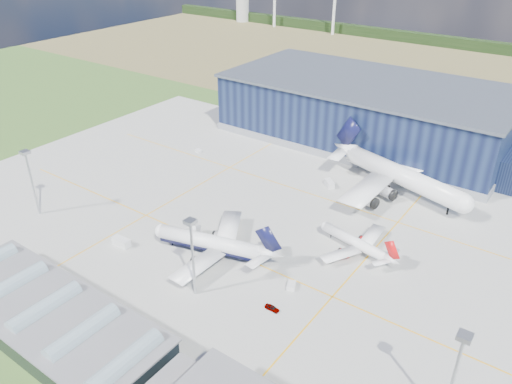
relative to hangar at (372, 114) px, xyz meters
name	(u,v)px	position (x,y,z in m)	size (l,w,h in m)	color
ground	(235,231)	(-2.81, -94.80, -11.62)	(600.00, 600.00, 0.00)	#335B22
apron	(254,217)	(-2.81, -84.80, -11.59)	(220.00, 160.00, 0.08)	#A5A5A0
farmland	(449,76)	(-2.81, 125.20, -11.62)	(600.00, 220.00, 0.01)	olive
treeline	(483,46)	(-2.81, 205.20, -7.62)	(600.00, 8.00, 8.00)	black
hangar	(372,114)	(0.00, 0.00, 0.00)	(145.00, 62.00, 26.10)	#0F1734
glass_concourse	(57,323)	(-9.26, -154.80, -7.93)	(78.00, 23.00, 8.60)	black
light_mast_west	(30,172)	(-62.81, -124.80, 3.82)	(2.60, 2.60, 23.00)	#B0B3B7
light_mast_center	(192,246)	(7.19, -124.80, 3.82)	(2.60, 2.60, 23.00)	#B0B3B7
light_mast_east	(457,365)	(72.19, -124.80, 3.82)	(2.60, 2.60, 23.00)	#B0B3B7
airliner_navy	(210,235)	(-1.03, -108.86, -4.93)	(41.00, 40.11, 13.37)	white
airliner_red	(355,237)	(32.39, -82.36, -6.95)	(28.64, 28.02, 9.34)	white
airliner_widebody	(404,167)	(30.07, -39.80, -1.48)	(62.19, 60.84, 20.28)	white
gse_van_a	(121,242)	(-25.87, -121.24, -10.34)	(2.54, 5.83, 2.54)	silver
gse_cart_a	(291,286)	(26.42, -107.96, -10.90)	(2.19, 3.29, 1.42)	silver
gse_van_b	(329,184)	(7.02, -50.87, -10.42)	(2.40, 5.24, 2.40)	silver
gse_cart_b	(199,151)	(-52.79, -55.77, -11.01)	(1.88, 2.82, 1.22)	silver
airstair	(195,233)	(-10.73, -104.78, -10.04)	(1.97, 4.93, 3.15)	silver
car_a	(272,308)	(27.14, -118.18, -10.94)	(1.60, 3.96, 1.35)	#99999E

